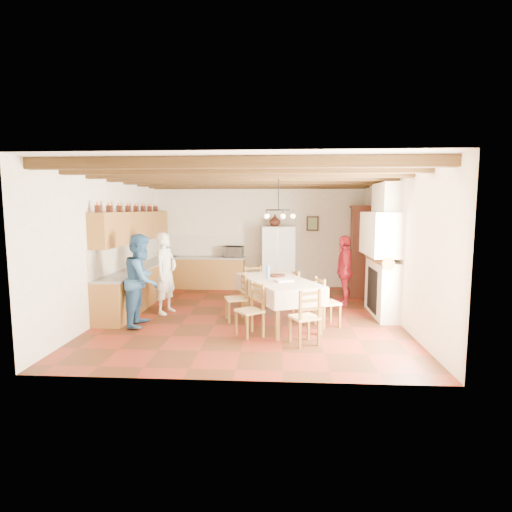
{
  "coord_description": "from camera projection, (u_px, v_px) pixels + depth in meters",
  "views": [
    {
      "loc": [
        0.61,
        -8.3,
        2.28
      ],
      "look_at": [
        0.1,
        0.3,
        1.25
      ],
      "focal_mm": 28.0,
      "sensor_mm": 36.0,
      "label": 1
    }
  ],
  "objects": [
    {
      "name": "person_woman_blue",
      "position": [
        142.0,
        280.0,
        7.77
      ],
      "size": [
        0.7,
        0.89,
        1.79
      ],
      "primitive_type": "imported",
      "rotation": [
        0.0,
        0.0,
        1.6
      ],
      "color": "#2B5689",
      "rests_on": "floor"
    },
    {
      "name": "lower_cabinets_back",
      "position": [
        204.0,
        273.0,
        11.49
      ],
      "size": [
        2.3,
        0.6,
        0.86
      ],
      "primitive_type": "cube",
      "color": "brown",
      "rests_on": "ground"
    },
    {
      "name": "chair_left_near",
      "position": [
        249.0,
        310.0,
        7.11
      ],
      "size": [
        0.57,
        0.58,
        0.96
      ],
      "primitive_type": null,
      "rotation": [
        0.0,
        0.0,
        -0.91
      ],
      "color": "brown",
      "rests_on": "floor"
    },
    {
      "name": "refrigerator",
      "position": [
        277.0,
        258.0,
        11.16
      ],
      "size": [
        0.97,
        0.83,
        1.79
      ],
      "primitive_type": "cube",
      "rotation": [
        0.0,
        0.0,
        0.11
      ],
      "color": "silver",
      "rests_on": "floor"
    },
    {
      "name": "lower_cabinets_left",
      "position": [
        143.0,
        285.0,
        9.68
      ],
      "size": [
        0.6,
        4.3,
        0.86
      ],
      "primitive_type": "cube",
      "color": "brown",
      "rests_on": "ground"
    },
    {
      "name": "microwave",
      "position": [
        233.0,
        252.0,
        11.37
      ],
      "size": [
        0.61,
        0.46,
        0.31
      ],
      "primitive_type": "imported",
      "rotation": [
        0.0,
        0.0,
        -0.14
      ],
      "color": "silver",
      "rests_on": "countertop_back"
    },
    {
      "name": "wall_front",
      "position": [
        232.0,
        269.0,
        5.12
      ],
      "size": [
        6.0,
        0.02,
        3.0
      ],
      "primitive_type": "cube",
      "color": "beige",
      "rests_on": "ground"
    },
    {
      "name": "chair_left_far",
      "position": [
        236.0,
        298.0,
        8.08
      ],
      "size": [
        0.5,
        0.52,
        0.96
      ],
      "primitive_type": null,
      "rotation": [
        0.0,
        0.0,
        -1.28
      ],
      "color": "brown",
      "rests_on": "floor"
    },
    {
      "name": "chair_end_near",
      "position": [
        304.0,
        316.0,
        6.7
      ],
      "size": [
        0.55,
        0.54,
        0.96
      ],
      "primitive_type": null,
      "rotation": [
        0.0,
        0.0,
        3.6
      ],
      "color": "brown",
      "rests_on": "floor"
    },
    {
      "name": "chair_end_far",
      "position": [
        254.0,
        288.0,
        9.11
      ],
      "size": [
        0.51,
        0.49,
        0.96
      ],
      "primitive_type": null,
      "rotation": [
        0.0,
        0.0,
        0.26
      ],
      "color": "brown",
      "rests_on": "floor"
    },
    {
      "name": "wall_picture",
      "position": [
        313.0,
        223.0,
        11.42
      ],
      "size": [
        0.34,
        0.03,
        0.42
      ],
      "primitive_type": "cube",
      "color": "#2F1E15",
      "rests_on": "ground"
    },
    {
      "name": "fridge_vase",
      "position": [
        275.0,
        220.0,
        11.04
      ],
      "size": [
        0.39,
        0.39,
        0.33
      ],
      "primitive_type": "imported",
      "rotation": [
        0.0,
        0.0,
        -0.32
      ],
      "color": "#33160E",
      "rests_on": "refrigerator"
    },
    {
      "name": "fireplace",
      "position": [
        380.0,
        250.0,
        8.4
      ],
      "size": [
        0.56,
        1.6,
        2.8
      ],
      "primitive_type": null,
      "color": "beige",
      "rests_on": "ground"
    },
    {
      "name": "ceiling_beams",
      "position": [
        250.0,
        177.0,
        8.18
      ],
      "size": [
        6.0,
        6.3,
        0.16
      ],
      "primitive_type": null,
      "color": "#321D0E",
      "rests_on": "ground"
    },
    {
      "name": "hutch",
      "position": [
        360.0,
        250.0,
        10.59
      ],
      "size": [
        0.69,
        1.35,
        2.35
      ],
      "primitive_type": null,
      "rotation": [
        0.0,
        0.0,
        -0.12
      ],
      "color": "#33160E",
      "rests_on": "floor"
    },
    {
      "name": "person_woman_red",
      "position": [
        344.0,
        270.0,
        9.38
      ],
      "size": [
        0.51,
        1.01,
        1.66
      ],
      "primitive_type": "imported",
      "rotation": [
        0.0,
        0.0,
        -1.68
      ],
      "color": "#AF1D2B",
      "rests_on": "floor"
    },
    {
      "name": "chair_right_far",
      "position": [
        303.0,
        292.0,
        8.61
      ],
      "size": [
        0.5,
        0.51,
        0.96
      ],
      "primitive_type": null,
      "rotation": [
        0.0,
        0.0,
        1.85
      ],
      "color": "brown",
      "rests_on": "floor"
    },
    {
      "name": "ceiling",
      "position": [
        250.0,
        173.0,
        8.17
      ],
      "size": [
        6.0,
        6.5,
        0.02
      ],
      "primitive_type": "cube",
      "color": "white",
      "rests_on": "ground"
    },
    {
      "name": "person_man",
      "position": [
        166.0,
        273.0,
        8.65
      ],
      "size": [
        0.59,
        0.74,
        1.77
      ],
      "primitive_type": "imported",
      "rotation": [
        0.0,
        0.0,
        1.28
      ],
      "color": "silver",
      "rests_on": "floor"
    },
    {
      "name": "chandelier",
      "position": [
        278.0,
        210.0,
        7.67
      ],
      "size": [
        0.47,
        0.47,
        0.03
      ],
      "primitive_type": "torus",
      "color": "black",
      "rests_on": "ground"
    },
    {
      "name": "countertop_back",
      "position": [
        204.0,
        257.0,
        11.44
      ],
      "size": [
        2.34,
        0.62,
        0.04
      ],
      "primitive_type": "cube",
      "color": "gray",
      "rests_on": "lower_cabinets_back"
    },
    {
      "name": "wall_right",
      "position": [
        397.0,
        247.0,
        8.17
      ],
      "size": [
        0.02,
        6.5,
        3.0
      ],
      "primitive_type": "cube",
      "color": "beige",
      "rests_on": "ground"
    },
    {
      "name": "backsplash_left",
      "position": [
        130.0,
        253.0,
        9.6
      ],
      "size": [
        0.03,
        4.3,
        0.6
      ],
      "primitive_type": "cube",
      "color": "beige",
      "rests_on": "ground"
    },
    {
      "name": "upper_cabinets",
      "position": [
        136.0,
        226.0,
        9.52
      ],
      "size": [
        0.35,
        4.2,
        0.7
      ],
      "primitive_type": "cube",
      "color": "brown",
      "rests_on": "ground"
    },
    {
      "name": "countertop_left",
      "position": [
        142.0,
        267.0,
        9.63
      ],
      "size": [
        0.62,
        4.3,
        0.04
      ],
      "primitive_type": "cube",
      "color": "gray",
      "rests_on": "lower_cabinets_left"
    },
    {
      "name": "wall_left",
      "position": [
        110.0,
        245.0,
        8.53
      ],
      "size": [
        0.02,
        6.5,
        3.0
      ],
      "primitive_type": "cube",
      "color": "beige",
      "rests_on": "ground"
    },
    {
      "name": "backsplash_back",
      "position": [
        206.0,
        245.0,
        11.68
      ],
      "size": [
        2.3,
        0.03,
        0.6
      ],
      "primitive_type": "cube",
      "color": "beige",
      "rests_on": "ground"
    },
    {
      "name": "chair_right_near",
      "position": [
        328.0,
        302.0,
        7.73
      ],
      "size": [
        0.53,
        0.54,
        0.96
      ],
      "primitive_type": null,
      "rotation": [
        0.0,
        0.0,
        1.95
      ],
      "color": "brown",
      "rests_on": "floor"
    },
    {
      "name": "wall_back",
      "position": [
        259.0,
        235.0,
        11.58
      ],
      "size": [
        6.0,
        0.02,
        3.0
      ],
      "primitive_type": "cube",
      "color": "beige",
      "rests_on": "ground"
    },
    {
      "name": "floor",
      "position": [
        251.0,
        316.0,
        8.53
      ],
      "size": [
        6.0,
        6.5,
        0.02
      ],
      "primitive_type": "cube",
      "color": "#452111",
      "rests_on": "ground"
    },
    {
      "name": "dining_table",
      "position": [
        278.0,
        284.0,
        7.84
      ],
      "size": [
        1.81,
        2.3,
        0.89
      ],
      "rotation": [
        0.0,
        0.0,
        0.43
      ],
      "color": "beige",
      "rests_on": "floor"
    }
  ]
}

